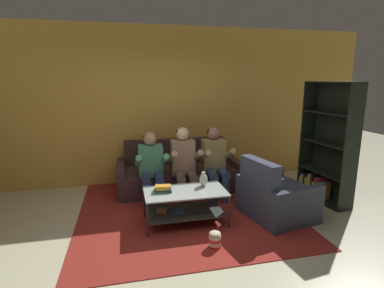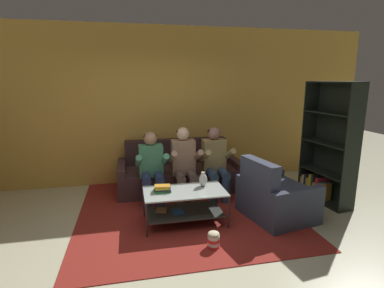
{
  "view_description": "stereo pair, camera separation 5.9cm",
  "coord_description": "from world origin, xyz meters",
  "px_view_note": "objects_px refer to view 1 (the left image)",
  "views": [
    {
      "loc": [
        -0.56,
        -3.2,
        1.96
      ],
      "look_at": [
        0.4,
        1.06,
        1.01
      ],
      "focal_mm": 28.0,
      "sensor_mm": 36.0,
      "label": 1
    },
    {
      "loc": [
        -0.51,
        -3.21,
        1.96
      ],
      "look_at": [
        0.4,
        1.06,
        1.01
      ],
      "focal_mm": 28.0,
      "sensor_mm": 36.0,
      "label": 2
    }
  ],
  "objects_px": {
    "popcorn_tub": "(215,240)",
    "person_seated_middle": "(184,162)",
    "bookshelf": "(326,155)",
    "person_seated_right": "(215,160)",
    "vase": "(203,180)",
    "armchair": "(275,198)",
    "person_seated_left": "(151,166)",
    "couch": "(178,173)",
    "book_stack": "(163,189)",
    "coffee_table": "(185,202)"
  },
  "relations": [
    {
      "from": "popcorn_tub",
      "to": "person_seated_middle",
      "type": "bearing_deg",
      "value": 92.39
    },
    {
      "from": "bookshelf",
      "to": "person_seated_right",
      "type": "bearing_deg",
      "value": 164.15
    },
    {
      "from": "vase",
      "to": "popcorn_tub",
      "type": "bearing_deg",
      "value": -95.14
    },
    {
      "from": "vase",
      "to": "bookshelf",
      "type": "distance_m",
      "value": 2.14
    },
    {
      "from": "person_seated_middle",
      "to": "person_seated_right",
      "type": "height_order",
      "value": "person_seated_middle"
    },
    {
      "from": "vase",
      "to": "armchair",
      "type": "height_order",
      "value": "armchair"
    },
    {
      "from": "popcorn_tub",
      "to": "person_seated_left",
      "type": "bearing_deg",
      "value": 111.28
    },
    {
      "from": "couch",
      "to": "person_seated_left",
      "type": "relative_size",
      "value": 1.9
    },
    {
      "from": "vase",
      "to": "book_stack",
      "type": "distance_m",
      "value": 0.59
    },
    {
      "from": "armchair",
      "to": "vase",
      "type": "bearing_deg",
      "value": 168.47
    },
    {
      "from": "bookshelf",
      "to": "popcorn_tub",
      "type": "distance_m",
      "value": 2.5
    },
    {
      "from": "coffee_table",
      "to": "vase",
      "type": "relative_size",
      "value": 5.29
    },
    {
      "from": "vase",
      "to": "book_stack",
      "type": "relative_size",
      "value": 0.88
    },
    {
      "from": "couch",
      "to": "bookshelf",
      "type": "distance_m",
      "value": 2.52
    },
    {
      "from": "person_seated_middle",
      "to": "coffee_table",
      "type": "bearing_deg",
      "value": -100.93
    },
    {
      "from": "book_stack",
      "to": "armchair",
      "type": "bearing_deg",
      "value": -4.55
    },
    {
      "from": "couch",
      "to": "armchair",
      "type": "height_order",
      "value": "armchair"
    },
    {
      "from": "popcorn_tub",
      "to": "coffee_table",
      "type": "bearing_deg",
      "value": 107.94
    },
    {
      "from": "coffee_table",
      "to": "popcorn_tub",
      "type": "relative_size",
      "value": 5.29
    },
    {
      "from": "coffee_table",
      "to": "bookshelf",
      "type": "xyz_separation_m",
      "value": [
        2.41,
        0.34,
        0.43
      ]
    },
    {
      "from": "person_seated_middle",
      "to": "armchair",
      "type": "relative_size",
      "value": 1.11
    },
    {
      "from": "person_seated_middle",
      "to": "book_stack",
      "type": "height_order",
      "value": "person_seated_middle"
    },
    {
      "from": "person_seated_middle",
      "to": "armchair",
      "type": "bearing_deg",
      "value": -38.76
    },
    {
      "from": "bookshelf",
      "to": "popcorn_tub",
      "type": "bearing_deg",
      "value": -154.79
    },
    {
      "from": "person_seated_right",
      "to": "bookshelf",
      "type": "bearing_deg",
      "value": -15.85
    },
    {
      "from": "person_seated_left",
      "to": "armchair",
      "type": "distance_m",
      "value": 1.94
    },
    {
      "from": "person_seated_left",
      "to": "vase",
      "type": "xyz_separation_m",
      "value": [
        0.66,
        -0.71,
        -0.04
      ]
    },
    {
      "from": "person_seated_left",
      "to": "armchair",
      "type": "height_order",
      "value": "person_seated_left"
    },
    {
      "from": "person_seated_left",
      "to": "person_seated_right",
      "type": "xyz_separation_m",
      "value": [
        1.05,
        0.0,
        0.02
      ]
    },
    {
      "from": "person_seated_left",
      "to": "bookshelf",
      "type": "xyz_separation_m",
      "value": [
        2.78,
        -0.49,
        0.13
      ]
    },
    {
      "from": "person_seated_left",
      "to": "coffee_table",
      "type": "bearing_deg",
      "value": -66.04
    },
    {
      "from": "person_seated_middle",
      "to": "book_stack",
      "type": "bearing_deg",
      "value": -119.53
    },
    {
      "from": "person_seated_right",
      "to": "vase",
      "type": "xyz_separation_m",
      "value": [
        -0.39,
        -0.71,
        -0.06
      ]
    },
    {
      "from": "person_seated_right",
      "to": "armchair",
      "type": "distance_m",
      "value": 1.16
    },
    {
      "from": "book_stack",
      "to": "coffee_table",
      "type": "bearing_deg",
      "value": -7.2
    },
    {
      "from": "person_seated_right",
      "to": "bookshelf",
      "type": "distance_m",
      "value": 1.8
    },
    {
      "from": "person_seated_middle",
      "to": "bookshelf",
      "type": "bearing_deg",
      "value": -12.3
    },
    {
      "from": "person_seated_left",
      "to": "book_stack",
      "type": "distance_m",
      "value": 0.8
    },
    {
      "from": "person_seated_left",
      "to": "popcorn_tub",
      "type": "relative_size",
      "value": 5.43
    },
    {
      "from": "vase",
      "to": "book_stack",
      "type": "bearing_deg",
      "value": -172.31
    },
    {
      "from": "book_stack",
      "to": "person_seated_right",
      "type": "bearing_deg",
      "value": 39.06
    },
    {
      "from": "person_seated_middle",
      "to": "bookshelf",
      "type": "height_order",
      "value": "bookshelf"
    },
    {
      "from": "couch",
      "to": "person_seated_right",
      "type": "xyz_separation_m",
      "value": [
        0.53,
        -0.53,
        0.36
      ]
    },
    {
      "from": "person_seated_left",
      "to": "person_seated_middle",
      "type": "height_order",
      "value": "person_seated_middle"
    },
    {
      "from": "book_stack",
      "to": "popcorn_tub",
      "type": "xyz_separation_m",
      "value": [
        0.51,
        -0.73,
        -0.41
      ]
    },
    {
      "from": "coffee_table",
      "to": "armchair",
      "type": "relative_size",
      "value": 1.02
    },
    {
      "from": "book_stack",
      "to": "popcorn_tub",
      "type": "relative_size",
      "value": 1.13
    },
    {
      "from": "bookshelf",
      "to": "popcorn_tub",
      "type": "height_order",
      "value": "bookshelf"
    },
    {
      "from": "person_seated_left",
      "to": "armchair",
      "type": "bearing_deg",
      "value": -28.68
    },
    {
      "from": "person_seated_left",
      "to": "book_stack",
      "type": "bearing_deg",
      "value": -84.41
    }
  ]
}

